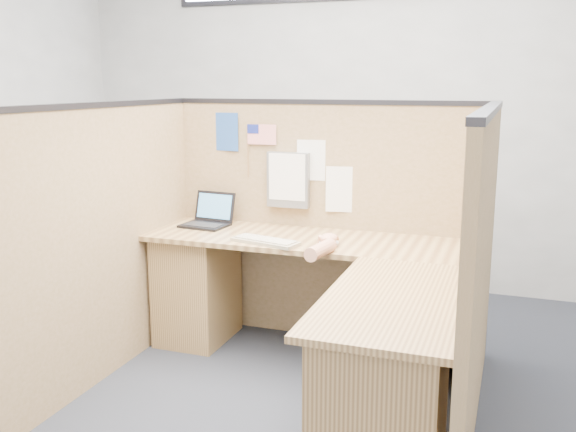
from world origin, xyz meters
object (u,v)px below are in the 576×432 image
at_px(l_desk, 319,318).
at_px(laptop, 208,217).
at_px(keyboard, 265,241).
at_px(mouse, 329,243).

bearing_deg(l_desk, laptop, 150.45).
relative_size(laptop, keyboard, 0.71).
xyz_separation_m(l_desk, laptop, (-0.90, 0.51, 0.39)).
relative_size(l_desk, laptop, 6.49).
relative_size(laptop, mouse, 2.64).
height_order(laptop, mouse, laptop).
bearing_deg(mouse, l_desk, -86.06).
relative_size(l_desk, mouse, 17.18).
xyz_separation_m(l_desk, mouse, (-0.02, 0.24, 0.36)).
bearing_deg(mouse, laptop, 162.66).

